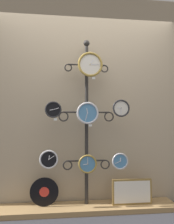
% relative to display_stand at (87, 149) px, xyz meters
% --- Properties ---
extents(ground_plane, '(12.00, 12.00, 0.00)m').
position_rel_display_stand_xyz_m(ground_plane, '(0.00, -0.41, -0.73)').
color(ground_plane, '#333338').
extents(shop_wall, '(4.40, 0.04, 2.80)m').
position_rel_display_stand_xyz_m(shop_wall, '(0.00, 0.16, 0.67)').
color(shop_wall, tan).
rests_on(shop_wall, ground_plane).
extents(low_shelf, '(2.20, 0.36, 0.06)m').
position_rel_display_stand_xyz_m(low_shelf, '(0.00, -0.06, -0.70)').
color(low_shelf, '#9E7A4C').
rests_on(low_shelf, ground_plane).
extents(display_stand, '(0.70, 0.42, 2.12)m').
position_rel_display_stand_xyz_m(display_stand, '(0.00, 0.00, 0.00)').
color(display_stand, '#282623').
rests_on(display_stand, ground_plane).
extents(clock_top_center, '(0.31, 0.04, 0.31)m').
position_rel_display_stand_xyz_m(clock_top_center, '(0.03, -0.12, 1.04)').
color(clock_top_center, silver).
extents(clock_middle_left, '(0.20, 0.04, 0.20)m').
position_rel_display_stand_xyz_m(clock_middle_left, '(-0.41, -0.09, 0.48)').
color(clock_middle_left, black).
extents(clock_middle_center, '(0.27, 0.04, 0.27)m').
position_rel_display_stand_xyz_m(clock_middle_center, '(-0.00, -0.11, 0.44)').
color(clock_middle_center, '#4C84B2').
extents(clock_middle_right, '(0.22, 0.04, 0.22)m').
position_rel_display_stand_xyz_m(clock_middle_right, '(0.42, -0.11, 0.51)').
color(clock_middle_right, silver).
extents(clock_bottom_left, '(0.22, 0.04, 0.22)m').
position_rel_display_stand_xyz_m(clock_bottom_left, '(-0.46, -0.09, -0.11)').
color(clock_bottom_left, black).
extents(clock_bottom_center, '(0.22, 0.04, 0.22)m').
position_rel_display_stand_xyz_m(clock_bottom_center, '(-0.00, -0.11, -0.17)').
color(clock_bottom_center, '#4C84B2').
extents(clock_bottom_right, '(0.20, 0.04, 0.20)m').
position_rel_display_stand_xyz_m(clock_bottom_right, '(0.41, -0.08, -0.15)').
color(clock_bottom_right, '#4C84B2').
extents(vinyl_record, '(0.34, 0.01, 0.34)m').
position_rel_display_stand_xyz_m(vinyl_record, '(-0.51, -0.03, -0.50)').
color(vinyl_record, black).
rests_on(vinyl_record, low_shelf).
extents(picture_frame, '(0.50, 0.02, 0.31)m').
position_rel_display_stand_xyz_m(picture_frame, '(0.55, -0.10, -0.52)').
color(picture_frame, olive).
rests_on(picture_frame, low_shelf).
extents(price_tag_upper, '(0.04, 0.00, 0.03)m').
position_rel_display_stand_xyz_m(price_tag_upper, '(0.07, -0.12, 0.87)').
color(price_tag_upper, white).
extents(price_tag_mid, '(0.04, 0.00, 0.03)m').
position_rel_display_stand_xyz_m(price_tag_mid, '(-0.39, -0.09, 0.37)').
color(price_tag_mid, white).
extents(price_tag_lower, '(0.04, 0.00, 0.03)m').
position_rel_display_stand_xyz_m(price_tag_lower, '(0.03, -0.12, 0.30)').
color(price_tag_lower, white).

